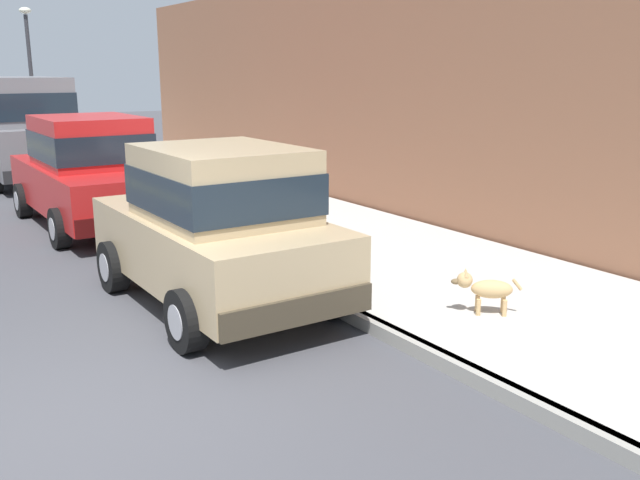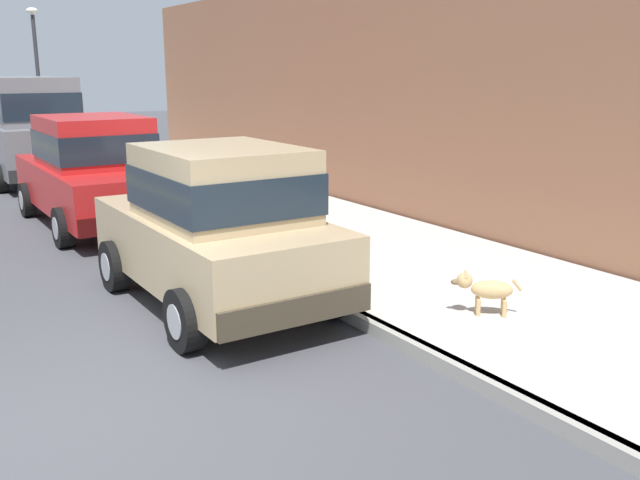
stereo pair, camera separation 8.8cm
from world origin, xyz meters
The scene contains 9 objects.
ground_plane centered at (0.00, 0.00, 0.00)m, with size 80.00×80.00×0.00m, color #424247.
curb centered at (3.20, 0.00, 0.07)m, with size 0.16×64.00×0.14m, color gray.
sidewalk centered at (5.00, 0.00, 0.07)m, with size 3.60×64.00×0.14m, color #B7B5AD.
car_tan_hatchback centered at (2.20, 1.89, 0.98)m, with size 1.99×3.82×1.88m.
car_red_sedan centered at (2.16, 7.06, 0.98)m, with size 2.07×4.62×1.92m.
car_grey_van centered at (2.19, 13.07, 1.39)m, with size 2.14×4.90×2.52m.
dog_tan centered at (4.31, -0.26, 0.43)m, with size 0.61×0.52×0.49m.
street_lamp centered at (3.55, 18.63, 2.91)m, with size 0.36×0.36×4.42m.
building_facade centered at (7.10, 6.14, 2.25)m, with size 0.50×20.00×4.50m, color #8C5B42.
Camera 2 is at (-0.96, -5.30, 2.71)m, focal length 39.07 mm.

